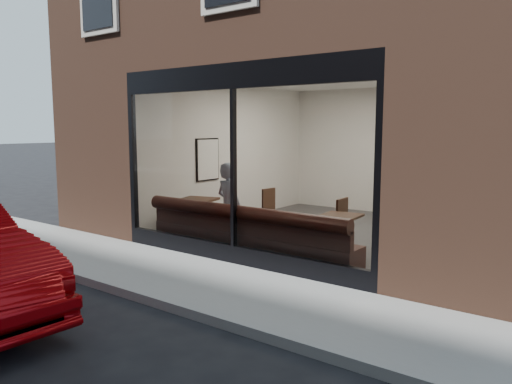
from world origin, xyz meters
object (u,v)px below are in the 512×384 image
Objects in this scene: banquette at (249,245)px; person at (229,207)px; cafe_table_right at (341,216)px; cafe_table_left at (197,200)px; cafe_chair_left at (262,221)px; cafe_chair_right at (332,236)px.

person is (-0.59, 0.18, 0.57)m from banquette.
cafe_table_right is at bearing 35.14° from banquette.
cafe_table_left reaches higher than banquette.
person reaches higher than cafe_table_left.
cafe_chair_right is at bearing 174.03° from cafe_chair_left.
cafe_table_right is at bearing 164.62° from cafe_chair_left.
cafe_table_left is 3.20m from cafe_table_right.
banquette is 9.38× the size of cafe_chair_right.
cafe_table_left is 1.44m from cafe_chair_left.
banquette is 10.58× the size of cafe_chair_left.
cafe_table_right reaches higher than cafe_chair_left.
banquette is 6.59× the size of cafe_table_right.
cafe_chair_left is 1.93m from cafe_chair_right.
banquette is 5.72× the size of cafe_table_left.
person is 1.94m from cafe_chair_right.
cafe_chair_right is at bearing -128.26° from person.
person is at bearing -159.09° from cafe_table_right.
cafe_table_left is at bearing 56.81° from cafe_chair_left.
cafe_table_right is 1.42× the size of cafe_chair_right.
banquette is at bearing 57.66° from cafe_chair_right.
person is at bearing 38.94° from cafe_chair_right.
person is at bearing 113.03° from cafe_chair_left.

